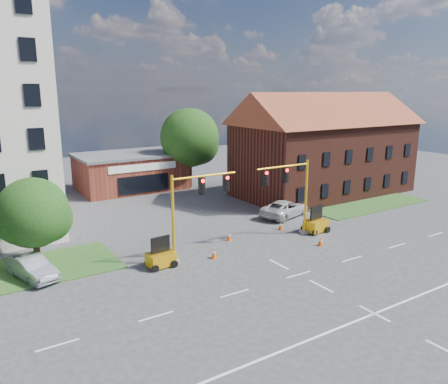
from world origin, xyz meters
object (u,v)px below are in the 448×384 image
(signal_mast_east, at_px, (291,190))
(trailer_west, at_px, (161,258))
(signal_mast_west, at_px, (194,205))
(trailer_east, at_px, (316,224))
(pickup_white, at_px, (285,208))

(signal_mast_east, height_order, trailer_west, signal_mast_east)
(signal_mast_west, distance_m, trailer_west, 4.21)
(signal_mast_east, bearing_deg, signal_mast_west, 180.00)
(signal_mast_west, xyz_separation_m, trailer_west, (-2.63, -0.01, -3.28))
(signal_mast_east, distance_m, trailer_east, 4.24)
(signal_mast_west, relative_size, signal_mast_east, 1.00)
(trailer_east, xyz_separation_m, pickup_white, (0.87, 5.01, 0.09))
(trailer_east, distance_m, pickup_white, 5.09)
(signal_mast_west, distance_m, trailer_east, 11.89)
(signal_mast_east, distance_m, pickup_white, 6.80)
(trailer_west, bearing_deg, pickup_white, 12.43)
(signal_mast_east, relative_size, trailer_west, 3.03)
(signal_mast_east, xyz_separation_m, trailer_west, (-11.34, -0.01, -3.28))
(trailer_west, distance_m, pickup_white, 15.71)
(signal_mast_west, relative_size, trailer_east, 2.85)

